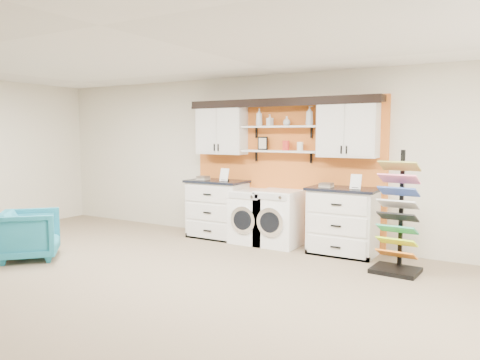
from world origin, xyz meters
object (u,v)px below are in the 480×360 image
Objects in this scene: sample_rack at (397,233)px; armchair at (30,235)px; dryer at (279,218)px; washer at (253,216)px; base_cabinet_right at (343,221)px; base_cabinet_left at (217,209)px.

sample_rack is 5.16m from armchair.
dryer is 2.04m from sample_rack.
dryer reaches higher than armchair.
washer is at bearing 171.53° from sample_rack.
sample_rack reaches higher than base_cabinet_right.
base_cabinet_right is (2.26, -0.00, 0.00)m from base_cabinet_left.
base_cabinet_left is 0.64× the size of sample_rack.
base_cabinet_right is 4.62m from armchair.
armchair is at bearing -152.96° from sample_rack.
dryer is at bearing -92.96° from armchair.
base_cabinet_right is 1.17× the size of washer.
base_cabinet_left is at bearing 174.17° from sample_rack.
base_cabinet_left is 3.22m from sample_rack.
armchair is (-1.57, -2.57, -0.15)m from base_cabinet_left.
washer is 2.52m from sample_rack.
sample_rack reaches higher than base_cabinet_left.
base_cabinet_left is at bearing 179.73° from washer.
base_cabinet_left is 1.17× the size of washer.
dryer is at bearing -179.82° from base_cabinet_right.
base_cabinet_right is 1.14× the size of dryer.
base_cabinet_right is at bearing -0.00° from base_cabinet_left.
washer is at bearing -87.39° from armchair.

